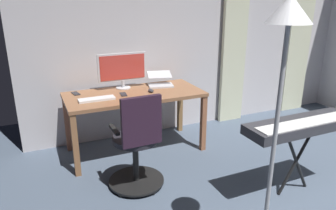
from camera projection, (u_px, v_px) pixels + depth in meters
back_room_partition at (200, 24)px, 4.45m from camera, size 4.87×0.10×2.90m
curtain_left_panel at (300, 32)px, 5.06m from camera, size 0.43×0.06×2.56m
curtain_right_panel at (235, 35)px, 4.60m from camera, size 0.38×0.06×2.56m
desk at (134, 100)px, 3.83m from camera, size 1.60×0.73×0.74m
office_chair at (137, 146)px, 3.11m from camera, size 0.56×0.56×0.99m
computer_monitor at (122, 68)px, 3.91m from camera, size 0.60×0.18×0.43m
computer_keyboard at (97, 99)px, 3.54m from camera, size 0.39×0.13×0.02m
laptop at (160, 81)px, 4.10m from camera, size 0.37×0.38×0.15m
computer_mouse at (151, 91)px, 3.83m from camera, size 0.06×0.10×0.04m
cell_phone_face_up at (76, 94)px, 3.76m from camera, size 0.09×0.15×0.01m
cell_phone_by_monitor at (123, 94)px, 3.73m from camera, size 0.08×0.15×0.01m
piano_keyboard at (301, 126)px, 2.98m from camera, size 1.13×0.33×0.75m
floor_lamp at (284, 63)px, 1.95m from camera, size 0.28×0.28×1.84m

